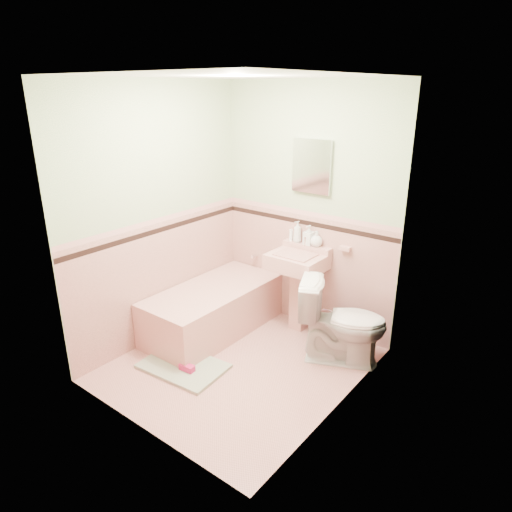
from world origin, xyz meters
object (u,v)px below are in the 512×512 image
Objects in this scene: bathtub at (213,311)px; toilet at (343,322)px; soap_bottle_right at (316,239)px; soap_bottle_left at (297,232)px; sink at (296,293)px; medicine_cabinet at (312,166)px; bucket at (327,331)px; soap_bottle_mid at (309,235)px; shoe at (187,368)px.

toilet is at bearing 13.30° from bathtub.
soap_bottle_right reaches higher than bathtub.
soap_bottle_left is 0.28× the size of toilet.
medicine_cabinet is at bearing 90.00° from sink.
sink is 3.56× the size of bucket.
sink is 0.60m from soap_bottle_right.
sink is 0.63m from soap_bottle_left.
soap_bottle_mid is at bearing 180.00° from soap_bottle_right.
shoe is (-0.72, -1.25, -0.06)m from bucket.
soap_bottle_left reaches higher than shoe.
bathtub is 9.44× the size of soap_bottle_right.
sink is at bearing 47.32° from toilet.
soap_bottle_left is 1.74m from shoe.
soap_bottle_right is (0.09, 0.00, -0.02)m from soap_bottle_mid.
toilet reaches higher than bathtub.
toilet is 3.33× the size of bucket.
sink is at bearing -120.46° from soap_bottle_right.
bucket is at bearing -20.38° from soap_bottle_left.
soap_bottle_mid reaches higher than sink.
toilet is at bearing -31.91° from soap_bottle_mid.
toilet is (1.33, 0.31, 0.17)m from bathtub.
soap_bottle_mid reaches higher than bathtub.
toilet is (0.54, -0.40, -0.59)m from soap_bottle_right.
bucket is 1.69× the size of shoe.
sink is at bearing 70.43° from shoe.
soap_bottle_mid is 1.76m from shoe.
soap_bottle_mid is at bearing 71.64° from shoe.
toilet is 5.63× the size of shoe.
bucket is at bearing -26.92° from soap_bottle_mid.
soap_bottle_mid reaches higher than shoe.
sink is 0.69m from toilet.
sink reaches higher than bucket.
toilet is at bearing -38.14° from bucket.
medicine_cabinet is at bearing 32.46° from toilet.
soap_bottle_left reaches higher than bucket.
soap_bottle_left is 1.07m from toilet.
sink is (0.68, 0.53, 0.20)m from bathtub.
toilet is (0.64, -0.40, -0.61)m from soap_bottle_mid.
bucket is 1.44m from shoe.
soap_bottle_right reaches higher than toilet.
soap_bottle_mid is at bearing 153.08° from bucket.
medicine_cabinet reaches higher than soap_bottle_right.
bucket is at bearing -29.49° from medicine_cabinet.
soap_bottle_left is at bearing 180.00° from soap_bottle_mid.
medicine_cabinet is at bearing 13.87° from soap_bottle_left.
bathtub is at bearing -142.07° from sink.
bucket is at bearing -1.31° from sink.
sink is 0.61m from soap_bottle_mid.
medicine_cabinet reaches higher than shoe.
soap_bottle_mid is at bearing 33.75° from toilet.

